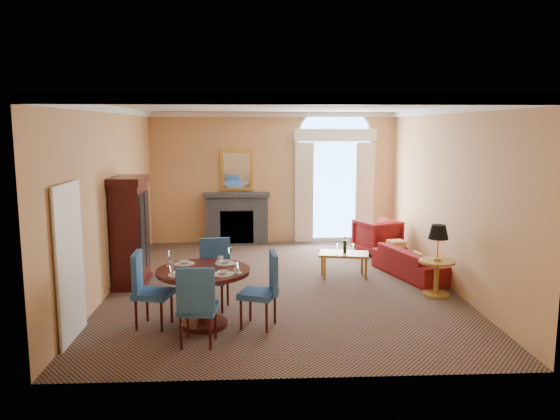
{
  "coord_description": "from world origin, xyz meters",
  "views": [
    {
      "loc": [
        -0.51,
        -9.61,
        2.85
      ],
      "look_at": [
        0.0,
        0.5,
        1.3
      ],
      "focal_mm": 35.0,
      "sensor_mm": 36.0,
      "label": 1
    }
  ],
  "objects_px": {
    "sofa": "(413,262)",
    "armchair": "(377,237)",
    "armoire": "(130,233)",
    "coffee_table": "(344,255)",
    "side_table": "(437,252)",
    "dining_table": "(204,284)"
  },
  "relations": [
    {
      "from": "armoire",
      "to": "side_table",
      "type": "distance_m",
      "value": 5.4
    },
    {
      "from": "armoire",
      "to": "sofa",
      "type": "xyz_separation_m",
      "value": [
        5.27,
        0.29,
        -0.68
      ]
    },
    {
      "from": "coffee_table",
      "to": "armoire",
      "type": "bearing_deg",
      "value": -164.05
    },
    {
      "from": "side_table",
      "to": "sofa",
      "type": "bearing_deg",
      "value": 92.36
    },
    {
      "from": "armoire",
      "to": "coffee_table",
      "type": "distance_m",
      "value": 3.99
    },
    {
      "from": "dining_table",
      "to": "armchair",
      "type": "relative_size",
      "value": 1.55
    },
    {
      "from": "sofa",
      "to": "side_table",
      "type": "distance_m",
      "value": 1.31
    },
    {
      "from": "armoire",
      "to": "armchair",
      "type": "xyz_separation_m",
      "value": [
        5.01,
        2.19,
        -0.56
      ]
    },
    {
      "from": "sofa",
      "to": "coffee_table",
      "type": "distance_m",
      "value": 1.34
    },
    {
      "from": "dining_table",
      "to": "side_table",
      "type": "bearing_deg",
      "value": 18.26
    },
    {
      "from": "coffee_table",
      "to": "side_table",
      "type": "xyz_separation_m",
      "value": [
        1.38,
        -1.23,
        0.32
      ]
    },
    {
      "from": "armoire",
      "to": "dining_table",
      "type": "xyz_separation_m",
      "value": [
        1.5,
        -2.18,
        -0.33
      ]
    },
    {
      "from": "side_table",
      "to": "dining_table",
      "type": "bearing_deg",
      "value": -161.74
    },
    {
      "from": "armoire",
      "to": "armchair",
      "type": "distance_m",
      "value": 5.5
    },
    {
      "from": "dining_table",
      "to": "armchair",
      "type": "distance_m",
      "value": 5.62
    },
    {
      "from": "armoire",
      "to": "armchair",
      "type": "relative_size",
      "value": 2.28
    },
    {
      "from": "armoire",
      "to": "sofa",
      "type": "distance_m",
      "value": 5.32
    },
    {
      "from": "sofa",
      "to": "armchair",
      "type": "height_order",
      "value": "armchair"
    },
    {
      "from": "dining_table",
      "to": "coffee_table",
      "type": "bearing_deg",
      "value": 45.59
    },
    {
      "from": "side_table",
      "to": "coffee_table",
      "type": "bearing_deg",
      "value": 138.17
    },
    {
      "from": "armoire",
      "to": "dining_table",
      "type": "height_order",
      "value": "armoire"
    },
    {
      "from": "coffee_table",
      "to": "side_table",
      "type": "relative_size",
      "value": 0.84
    }
  ]
}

